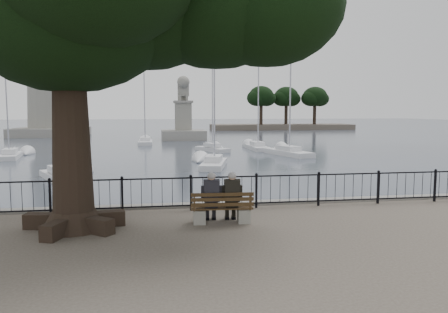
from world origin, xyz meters
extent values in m
cube|color=gray|center=(0.00, 3.00, -0.50)|extent=(200.00, 0.40, 1.20)
plane|color=#2F3540|center=(0.00, 103.00, -1.00)|extent=(260.00, 260.00, 0.00)
cube|color=black|center=(0.00, 2.50, 0.98)|extent=(22.00, 0.04, 0.04)
cube|color=black|center=(0.00, 2.50, 0.15)|extent=(22.00, 0.04, 0.04)
cube|color=slate|center=(-0.91, 0.93, 0.18)|extent=(0.34, 0.43, 0.37)
cube|color=slate|center=(0.26, 0.85, 0.18)|extent=(0.34, 0.43, 0.37)
cube|color=#302010|center=(-0.32, 0.89, 0.41)|extent=(1.66, 0.56, 0.04)
cube|color=#302010|center=(-0.34, 0.65, 0.68)|extent=(1.63, 0.15, 0.36)
cube|color=black|center=(-0.59, 0.92, 0.52)|extent=(0.34, 0.29, 0.22)
cube|color=black|center=(-0.60, 0.82, 0.86)|extent=(0.41, 0.24, 0.54)
sphere|color=tan|center=(-0.60, 0.86, 1.24)|extent=(0.21, 0.21, 0.21)
ellipsoid|color=#A19D9D|center=(-0.60, 0.83, 1.28)|extent=(0.22, 0.22, 0.19)
cube|color=black|center=(-0.58, 1.18, 0.20)|extent=(0.32, 0.42, 0.41)
cube|color=black|center=(-0.05, 0.88, 0.52)|extent=(0.34, 0.29, 0.22)
cube|color=black|center=(-0.06, 0.78, 0.86)|extent=(0.41, 0.24, 0.54)
sphere|color=tan|center=(-0.06, 0.82, 1.24)|extent=(0.21, 0.21, 0.21)
ellipsoid|color=#A19D9D|center=(-0.06, 0.80, 1.28)|extent=(0.22, 0.22, 0.19)
cube|color=black|center=(-0.04, 1.15, 0.20)|extent=(0.32, 0.42, 0.41)
cone|color=black|center=(-4.08, 0.92, 0.24)|extent=(1.63, 1.63, 0.48)
cone|color=black|center=(-4.08, 0.92, 2.87)|extent=(1.05, 1.05, 5.75)
ellipsoid|color=black|center=(-4.08, 0.92, 5.56)|extent=(5.56, 5.56, 4.33)
ellipsoid|color=black|center=(-0.44, 1.01, 5.75)|extent=(4.41, 4.41, 3.44)
ellipsoid|color=black|center=(0.81, 0.63, 5.56)|extent=(3.83, 3.83, 2.99)
cube|color=gray|center=(-18.00, 62.00, -0.40)|extent=(10.76, 10.76, 1.40)
cone|color=slate|center=(-18.00, 62.00, 12.91)|extent=(6.89, 6.89, 25.82)
cube|color=gray|center=(2.00, 50.00, -0.40)|extent=(5.90, 5.90, 1.40)
cube|color=slate|center=(2.00, 50.00, 2.07)|extent=(2.16, 2.55, 3.93)
cube|color=gray|center=(2.00, 50.00, 4.18)|extent=(2.55, 2.94, 0.30)
cube|color=slate|center=(2.00, 50.30, 5.02)|extent=(1.28, 2.16, 1.38)
cube|color=slate|center=(2.00, 49.31, 5.71)|extent=(1.48, 0.98, 1.57)
sphere|color=slate|center=(2.00, 48.92, 6.79)|extent=(1.67, 1.67, 1.67)
cube|color=silver|center=(-7.45, 15.75, -0.90)|extent=(3.15, 4.80, 0.52)
cube|color=silver|center=(-7.45, 15.75, -0.40)|extent=(1.67, 2.13, 0.39)
cylinder|color=#A7A8B4|center=(-7.45, 15.49, 3.87)|extent=(0.10, 0.10, 8.94)
cube|color=silver|center=(2.13, 20.08, -0.90)|extent=(2.67, 5.45, 0.58)
cube|color=silver|center=(2.13, 20.08, -0.40)|extent=(1.55, 2.33, 0.44)
cylinder|color=#A7A8B4|center=(2.13, 19.79, 3.90)|extent=(0.12, 0.12, 8.99)
cube|color=silver|center=(9.83, 27.18, -0.90)|extent=(3.16, 6.23, 0.67)
cube|color=silver|center=(9.83, 27.18, -0.40)|extent=(1.81, 2.68, 0.50)
cylinder|color=#A7A8B4|center=(9.83, 26.85, 4.45)|extent=(0.13, 0.13, 10.11)
cube|color=silver|center=(-13.97, 28.51, -0.90)|extent=(2.20, 5.17, 0.56)
cube|color=silver|center=(-13.97, 28.51, -0.40)|extent=(1.34, 2.18, 0.42)
cylinder|color=#A7A8B4|center=(-13.97, 28.23, 4.60)|extent=(0.11, 0.11, 10.41)
cube|color=silver|center=(3.63, 32.25, -0.90)|extent=(3.07, 4.74, 0.51)
cube|color=silver|center=(3.63, 32.25, -0.40)|extent=(1.63, 2.10, 0.38)
cylinder|color=#A7A8B4|center=(3.63, 32.00, 3.62)|extent=(0.10, 0.10, 8.43)
cube|color=silver|center=(8.42, 33.14, -0.90)|extent=(1.53, 5.49, 0.61)
cube|color=silver|center=(8.42, 33.14, -0.40)|extent=(1.12, 2.24, 0.46)
cylinder|color=#A7A8B4|center=(8.42, 32.83, 4.06)|extent=(0.12, 0.12, 9.32)
cube|color=silver|center=(-3.06, 42.69, -0.90)|extent=(1.61, 5.73, 0.64)
cube|color=silver|center=(-3.06, 42.69, -0.40)|extent=(1.17, 2.33, 0.48)
cylinder|color=#A7A8B4|center=(-3.06, 42.37, 5.92)|extent=(0.13, 0.13, 13.05)
cube|color=#4B433A|center=(25.00, 80.00, -0.50)|extent=(30.00, 8.00, 1.20)
cylinder|color=black|center=(20.00, 78.00, 2.00)|extent=(0.70, 0.70, 4.00)
ellipsoid|color=black|center=(20.00, 78.00, 6.00)|extent=(5.20, 5.20, 4.16)
cylinder|color=black|center=(26.00, 80.00, 2.00)|extent=(0.70, 0.70, 4.00)
ellipsoid|color=black|center=(26.00, 80.00, 6.00)|extent=(5.20, 5.20, 4.16)
cylinder|color=black|center=(32.00, 79.00, 2.00)|extent=(0.70, 0.70, 4.00)
ellipsoid|color=black|center=(32.00, 79.00, 6.00)|extent=(5.20, 5.20, 4.16)
camera|label=1|loc=(-2.07, -10.30, 2.96)|focal=35.00mm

